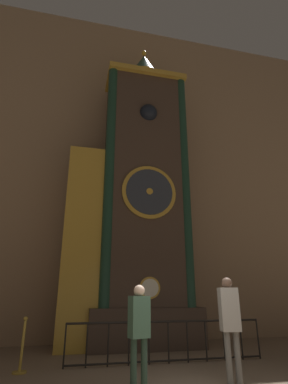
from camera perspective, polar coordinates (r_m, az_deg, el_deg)
cathedral_back_wall at (r=12.16m, az=-3.24°, el=6.16°), size 24.00×0.32×13.31m
clock_tower at (r=10.26m, az=-1.76°, el=-1.18°), size 4.29×1.78×11.07m
railing_fence at (r=7.84m, az=4.68°, el=-26.17°), size 4.75×0.05×0.91m
visitor_near at (r=5.68m, az=-0.95°, el=-24.03°), size 0.39×0.30×1.67m
visitor_far at (r=6.19m, az=16.02°, el=-22.10°), size 0.37×0.27×1.81m
stanchion_post at (r=7.39m, az=-22.31°, el=-26.66°), size 0.28×0.28×1.06m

